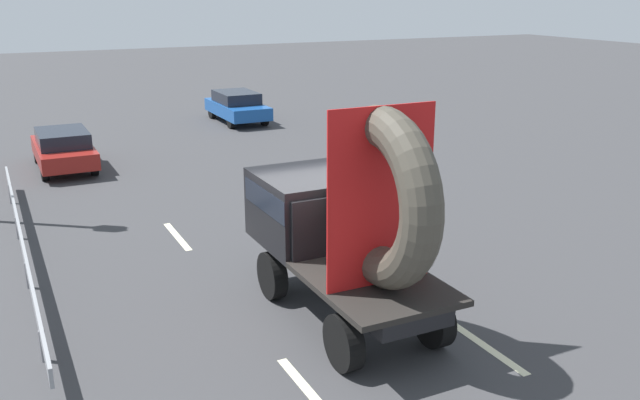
# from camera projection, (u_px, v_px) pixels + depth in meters

# --- Properties ---
(ground_plane) EXTENTS (120.00, 120.00, 0.00)m
(ground_plane) POSITION_uv_depth(u_px,v_px,m) (321.00, 301.00, 13.23)
(ground_plane) COLOR #38383A
(flatbed_truck) EXTENTS (2.02, 5.02, 4.07)m
(flatbed_truck) POSITION_uv_depth(u_px,v_px,m) (341.00, 217.00, 12.14)
(flatbed_truck) COLOR black
(flatbed_truck) RESTS_ON ground_plane
(distant_sedan) EXTENTS (1.72, 4.02, 1.31)m
(distant_sedan) POSITION_uv_depth(u_px,v_px,m) (63.00, 148.00, 22.69)
(distant_sedan) COLOR black
(distant_sedan) RESTS_ON ground_plane
(guardrail) EXTENTS (0.10, 12.63, 0.71)m
(guardrail) POSITION_uv_depth(u_px,v_px,m) (21.00, 239.00, 14.99)
(guardrail) COLOR gray
(guardrail) RESTS_ON ground_plane
(lane_dash_left_far) EXTENTS (0.16, 2.10, 0.01)m
(lane_dash_left_far) POSITION_uv_depth(u_px,v_px,m) (177.00, 236.00, 16.65)
(lane_dash_left_far) COLOR beige
(lane_dash_left_far) RESTS_ON ground_plane
(lane_dash_right_near) EXTENTS (0.16, 2.15, 0.01)m
(lane_dash_right_near) POSITION_uv_depth(u_px,v_px,m) (483.00, 345.00, 11.59)
(lane_dash_right_near) COLOR beige
(lane_dash_right_near) RESTS_ON ground_plane
(lane_dash_right_far) EXTENTS (0.16, 2.45, 0.01)m
(lane_dash_right_far) POSITION_uv_depth(u_px,v_px,m) (290.00, 211.00, 18.54)
(lane_dash_right_far) COLOR beige
(lane_dash_right_far) RESTS_ON ground_plane
(oncoming_car) EXTENTS (1.77, 4.13, 1.35)m
(oncoming_car) POSITION_uv_depth(u_px,v_px,m) (237.00, 106.00, 30.77)
(oncoming_car) COLOR black
(oncoming_car) RESTS_ON ground_plane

